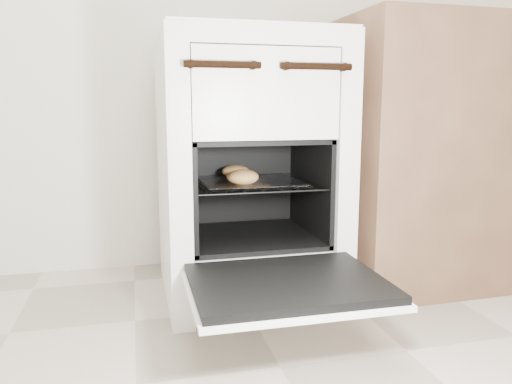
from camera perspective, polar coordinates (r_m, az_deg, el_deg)
stove at (r=1.61m, az=-1.11°, el=2.32°), size 0.54×0.60×0.82m
oven_door at (r=1.24m, az=3.61°, el=-10.61°), size 0.48×0.37×0.03m
oven_rack at (r=1.56m, az=-0.63°, el=1.01°), size 0.39×0.37×0.01m
foil_sheet at (r=1.54m, az=-0.48°, el=1.11°), size 0.30×0.27×0.01m
baked_rolls at (r=1.53m, az=-1.83°, el=1.96°), size 0.13×0.27×0.04m
counter at (r=1.96m, az=21.05°, el=4.31°), size 0.91×0.62×0.89m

